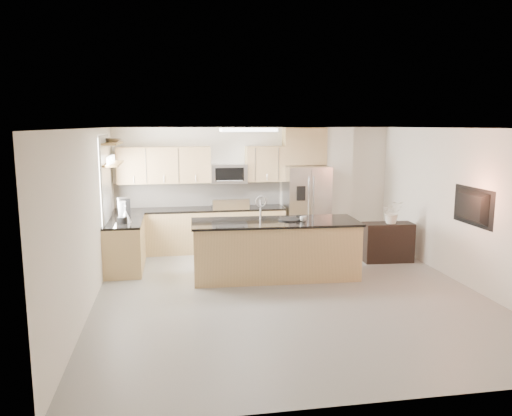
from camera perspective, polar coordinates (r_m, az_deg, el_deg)
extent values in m
plane|color=gray|center=(8.09, 3.73, -9.66)|extent=(6.50, 6.50, 0.00)
cube|color=white|center=(7.64, 3.94, 9.09)|extent=(6.00, 6.50, 0.02)
cube|color=white|center=(10.92, -0.12, 2.38)|extent=(6.00, 0.02, 2.60)
cube|color=white|center=(4.74, 13.04, -7.30)|extent=(6.00, 0.02, 2.60)
cube|color=white|center=(7.65, -18.59, -1.18)|extent=(0.02, 6.50, 2.60)
cube|color=white|center=(8.94, 22.88, 0.05)|extent=(0.02, 6.50, 2.60)
cube|color=tan|center=(10.61, -6.38, -2.60)|extent=(3.55, 0.65, 0.88)
cube|color=black|center=(10.52, -6.42, -0.15)|extent=(3.55, 0.66, 0.04)
cube|color=beige|center=(10.79, -6.54, 1.59)|extent=(3.55, 0.02, 0.52)
cube|color=tan|center=(9.58, -14.71, -4.17)|extent=(0.65, 1.50, 0.88)
cube|color=black|center=(9.49, -14.82, -1.46)|extent=(0.66, 1.50, 0.04)
cube|color=black|center=(10.66, -3.02, -2.45)|extent=(0.76, 0.64, 0.90)
cube|color=black|center=(10.57, -3.04, 0.02)|extent=(0.76, 0.62, 0.03)
cube|color=#BABABD|center=(10.26, -2.85, 0.38)|extent=(0.76, 0.04, 0.22)
cube|color=tan|center=(10.55, -10.46, 4.84)|extent=(1.92, 0.33, 0.75)
cube|color=tan|center=(10.73, 1.03, 5.07)|extent=(0.82, 0.33, 0.75)
cube|color=#BABABD|center=(10.60, -3.15, 3.95)|extent=(0.76, 0.40, 0.40)
cube|color=black|center=(10.41, -3.03, 3.85)|extent=(0.60, 0.02, 0.28)
cube|color=#BABABD|center=(10.84, 5.74, 0.09)|extent=(0.92, 0.75, 1.78)
cube|color=gray|center=(10.48, 6.29, -0.25)|extent=(0.02, 0.01, 1.69)
cube|color=black|center=(10.35, 5.17, 1.67)|extent=(0.18, 0.03, 0.30)
cube|color=silver|center=(11.21, 9.23, 2.45)|extent=(0.60, 0.30, 2.60)
cube|color=white|center=(9.41, -16.90, 2.98)|extent=(0.03, 1.05, 1.55)
cube|color=silver|center=(9.41, -16.81, 2.98)|extent=(0.03, 1.15, 1.65)
cube|color=brown|center=(9.47, -16.10, 4.87)|extent=(0.30, 1.20, 0.04)
cube|color=brown|center=(9.45, -16.20, 7.11)|extent=(0.30, 1.20, 0.04)
cube|color=white|center=(9.14, -0.90, 8.92)|extent=(1.00, 0.50, 0.06)
cube|color=tan|center=(8.78, 2.20, -4.83)|extent=(2.88, 1.10, 0.96)
cube|color=black|center=(8.67, 2.22, -1.62)|extent=(2.94, 1.16, 0.04)
cube|color=black|center=(8.63, 0.80, -1.77)|extent=(0.60, 0.44, 0.01)
cylinder|color=#BABABD|center=(8.83, 0.52, -0.17)|extent=(0.03, 0.03, 0.34)
torus|color=#BABABD|center=(8.74, 0.60, 0.73)|extent=(0.21, 0.03, 0.21)
cube|color=black|center=(10.11, 14.81, -3.80)|extent=(0.98, 0.45, 0.76)
imported|color=silver|center=(8.66, 5.42, -1.22)|extent=(0.13, 0.13, 0.09)
cylinder|color=black|center=(8.76, 3.85, -1.32)|extent=(0.47, 0.47, 0.02)
cylinder|color=black|center=(9.17, -15.02, -1.35)|extent=(0.17, 0.17, 0.12)
cylinder|color=silver|center=(9.13, -15.07, -0.13)|extent=(0.13, 0.13, 0.28)
cone|color=#BABABD|center=(9.23, -14.68, -0.89)|extent=(0.21, 0.21, 0.23)
cylinder|color=black|center=(9.21, -14.71, -0.12)|extent=(0.04, 0.04, 0.04)
cube|color=black|center=(9.70, -14.86, 0.02)|extent=(0.25, 0.29, 0.38)
cylinder|color=#BABABD|center=(9.65, -14.88, -0.56)|extent=(0.12, 0.12, 0.13)
imported|color=#BABABD|center=(9.62, -16.10, 7.55)|extent=(0.54, 0.54, 0.10)
imported|color=silver|center=(9.95, 15.32, 0.18)|extent=(0.67, 0.60, 0.67)
imported|color=black|center=(8.72, 23.10, 0.14)|extent=(0.14, 1.08, 0.62)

